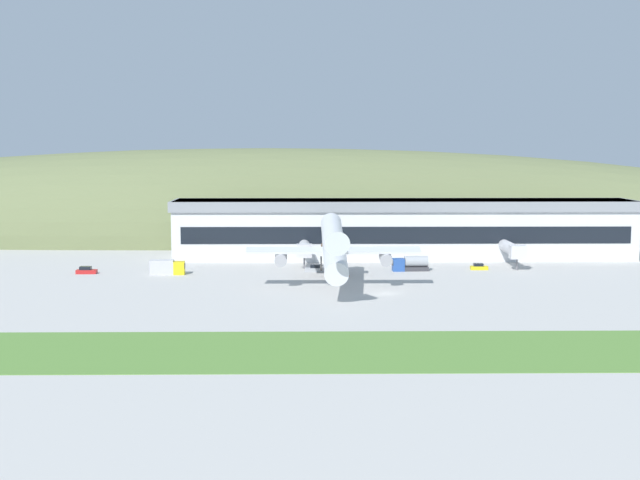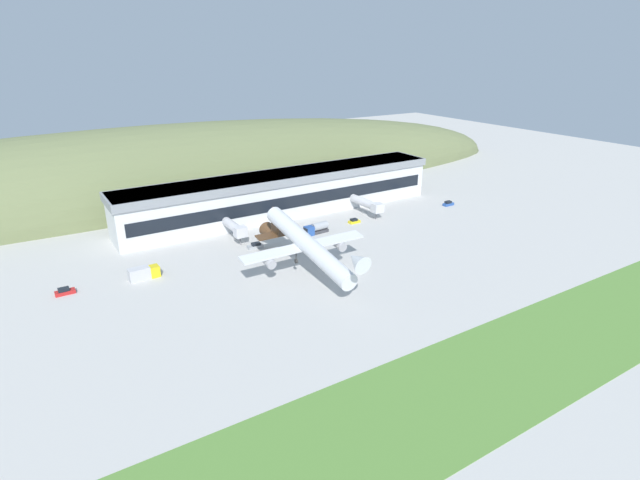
{
  "view_description": "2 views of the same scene",
  "coord_description": "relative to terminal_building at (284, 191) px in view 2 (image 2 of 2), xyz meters",
  "views": [
    {
      "loc": [
        -14.22,
        -159.97,
        27.08
      ],
      "look_at": [
        -11.73,
        9.3,
        8.83
      ],
      "focal_mm": 50.0,
      "sensor_mm": 36.0,
      "label": 1
    },
    {
      "loc": [
        -65.17,
        -89.71,
        52.22
      ],
      "look_at": [
        -6.41,
        4.04,
        9.1
      ],
      "focal_mm": 28.0,
      "sensor_mm": 36.0,
      "label": 2
    }
  ],
  "objects": [
    {
      "name": "jetway_0",
      "position": [
        -23.5,
        -14.02,
        -3.9
      ],
      "size": [
        3.38,
        12.07,
        5.43
      ],
      "color": "silver",
      "rests_on": "ground_plane"
    },
    {
      "name": "service_car_2",
      "position": [
        53.21,
        -21.95,
        -7.22
      ],
      "size": [
        3.99,
        1.73,
        1.64
      ],
      "color": "#264C99",
      "rests_on": "ground_plane"
    },
    {
      "name": "box_truck",
      "position": [
        -52.12,
        -25.64,
        -6.41
      ],
      "size": [
        7.35,
        2.94,
        3.07
      ],
      "color": "gold",
      "rests_on": "ground_plane"
    },
    {
      "name": "ground_plane",
      "position": [
        -8.67,
        -50.16,
        -7.89
      ],
      "size": [
        463.44,
        463.44,
        0.0
      ],
      "primitive_type": "plane",
      "color": "#B7B5AF"
    },
    {
      "name": "jetway_1",
      "position": [
        22.47,
        -15.6,
        -3.9
      ],
      "size": [
        3.38,
        15.03,
        5.43
      ],
      "color": "silver",
      "rests_on": "ground_plane"
    },
    {
      "name": "terminal_building",
      "position": [
        0.0,
        0.0,
        0.0
      ],
      "size": [
        109.15,
        15.65,
        13.96
      ],
      "color": "silver",
      "rests_on": "ground_plane"
    },
    {
      "name": "service_car_3",
      "position": [
        -69.31,
        -24.24,
        -7.26
      ],
      "size": [
        4.25,
        1.9,
        1.54
      ],
      "color": "#B21E1E",
      "rests_on": "ground_plane"
    },
    {
      "name": "service_car_0",
      "position": [
        14.42,
        -19.41,
        -7.31
      ],
      "size": [
        3.75,
        1.86,
        1.41
      ],
      "color": "gold",
      "rests_on": "ground_plane"
    },
    {
      "name": "hill_backdrop",
      "position": [
        -34.84,
        43.66,
        -7.89
      ],
      "size": [
        351.1,
        54.16,
        51.96
      ],
      "primitive_type": "ellipsoid",
      "color": "#667047",
      "rests_on": "ground_plane"
    },
    {
      "name": "traffic_cone_0",
      "position": [
        -14.36,
        -28.64,
        -7.61
      ],
      "size": [
        0.52,
        0.52,
        0.58
      ],
      "color": "orange",
      "rests_on": "ground_plane"
    },
    {
      "name": "cargo_airplane",
      "position": [
        -17.92,
        -44.27,
        0.02
      ],
      "size": [
        32.92,
        45.23,
        11.33
      ],
      "color": "silver"
    },
    {
      "name": "grass_strip_foreground",
      "position": [
        -8.67,
        -95.29,
        -7.85
      ],
      "size": [
        417.1,
        23.77,
        0.08
      ],
      "primitive_type": "cube",
      "color": "#568438",
      "rests_on": "ground_plane"
    },
    {
      "name": "fuel_truck",
      "position": [
        -0.65,
        -21.1,
        -6.36
      ],
      "size": [
        7.91,
        2.9,
        3.23
      ],
      "color": "#264C99",
      "rests_on": "ground_plane"
    },
    {
      "name": "service_car_1",
      "position": [
        -21.11,
        -22.07,
        -7.25
      ],
      "size": [
        4.42,
        2.09,
        1.55
      ],
      "color": "#999EA3",
      "rests_on": "ground_plane"
    }
  ]
}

